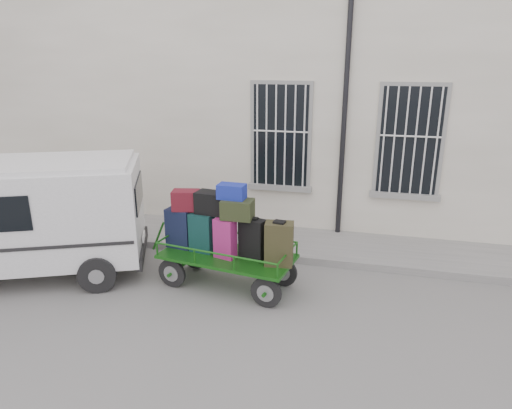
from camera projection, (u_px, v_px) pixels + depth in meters
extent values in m
plane|color=slate|center=(269.00, 295.00, 7.84)|extent=(80.00, 80.00, 0.00)
cube|color=beige|center=(314.00, 93.00, 12.00)|extent=(24.00, 5.00, 6.00)
cylinder|color=black|center=(345.00, 113.00, 9.46)|extent=(0.11, 0.11, 5.60)
cube|color=black|center=(281.00, 136.00, 9.99)|extent=(1.20, 0.08, 2.20)
cube|color=gray|center=(280.00, 187.00, 10.33)|extent=(1.45, 0.22, 0.12)
cube|color=black|center=(410.00, 141.00, 9.37)|extent=(1.20, 0.08, 2.20)
cube|color=gray|center=(404.00, 195.00, 9.71)|extent=(1.45, 0.22, 0.12)
cube|color=slate|center=(290.00, 243.00, 9.85)|extent=(24.00, 1.70, 0.15)
cylinder|color=black|center=(172.00, 273.00, 8.05)|extent=(0.53, 0.15, 0.53)
cylinder|color=gray|center=(172.00, 273.00, 8.05)|extent=(0.30, 0.14, 0.29)
cylinder|color=black|center=(195.00, 256.00, 8.75)|extent=(0.53, 0.15, 0.53)
cylinder|color=gray|center=(195.00, 256.00, 8.75)|extent=(0.30, 0.14, 0.29)
cylinder|color=black|center=(266.00, 292.00, 7.38)|extent=(0.53, 0.15, 0.53)
cylinder|color=gray|center=(266.00, 292.00, 7.38)|extent=(0.30, 0.14, 0.29)
cylinder|color=black|center=(283.00, 272.00, 8.08)|extent=(0.53, 0.15, 0.53)
cylinder|color=gray|center=(283.00, 272.00, 8.08)|extent=(0.30, 0.14, 0.29)
cube|color=#185B14|center=(227.00, 256.00, 7.97)|extent=(2.46, 1.41, 0.05)
cylinder|color=#185B14|center=(158.00, 236.00, 8.45)|extent=(0.31, 0.09, 0.59)
cube|color=black|center=(179.00, 228.00, 8.20)|extent=(0.50, 0.32, 0.72)
cube|color=black|center=(178.00, 209.00, 8.08)|extent=(0.20, 0.15, 0.03)
cube|color=#0C2D28|center=(202.00, 233.00, 8.03)|extent=(0.45, 0.32, 0.69)
cube|color=black|center=(201.00, 213.00, 7.92)|extent=(0.19, 0.16, 0.03)
cube|color=#901A5C|center=(225.00, 239.00, 7.77)|extent=(0.40, 0.30, 0.69)
cube|color=black|center=(225.00, 219.00, 7.66)|extent=(0.16, 0.13, 0.03)
cube|color=black|center=(253.00, 239.00, 7.75)|extent=(0.50, 0.35, 0.70)
cube|color=black|center=(253.00, 218.00, 7.63)|extent=(0.19, 0.14, 0.03)
cube|color=#2C2C16|center=(279.00, 244.00, 7.49)|extent=(0.49, 0.35, 0.73)
cube|color=black|center=(279.00, 222.00, 7.37)|extent=(0.21, 0.18, 0.03)
cube|color=#4E0F1C|center=(186.00, 200.00, 8.03)|extent=(0.52, 0.40, 0.35)
cube|color=black|center=(213.00, 203.00, 7.90)|extent=(0.61, 0.41, 0.38)
cube|color=#262B15|center=(238.00, 209.00, 7.63)|extent=(0.53, 0.38, 0.32)
cube|color=#153696|center=(232.00, 191.00, 7.62)|extent=(0.47, 0.30, 0.25)
cube|color=silver|center=(20.00, 213.00, 8.21)|extent=(4.56, 3.33, 1.71)
cube|color=silver|center=(12.00, 165.00, 7.93)|extent=(4.33, 3.12, 0.10)
cube|color=black|center=(139.00, 193.00, 8.45)|extent=(0.57, 1.24, 0.52)
cube|color=black|center=(143.00, 247.00, 8.79)|extent=(0.79, 1.65, 0.21)
cube|color=white|center=(144.00, 236.00, 8.72)|extent=(0.19, 0.38, 0.11)
cylinder|color=black|center=(97.00, 274.00, 7.88)|extent=(0.68, 0.45, 0.65)
cylinder|color=black|center=(111.00, 237.00, 9.52)|extent=(0.68, 0.45, 0.65)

